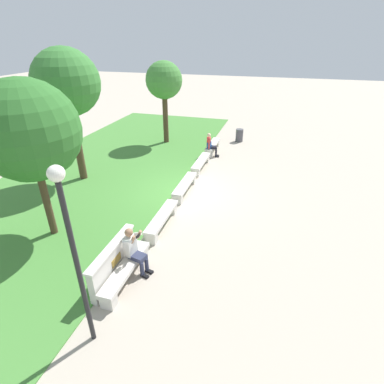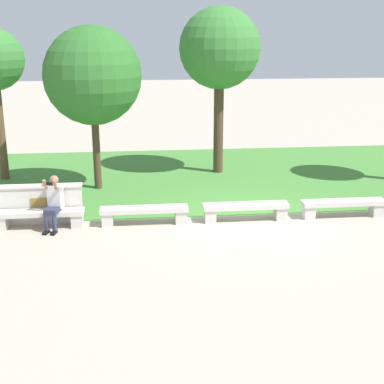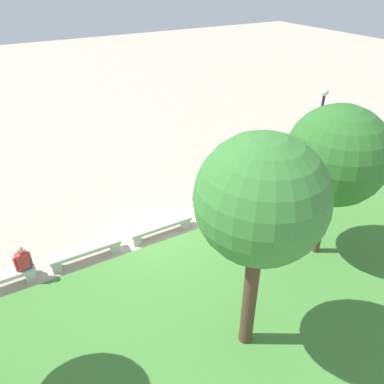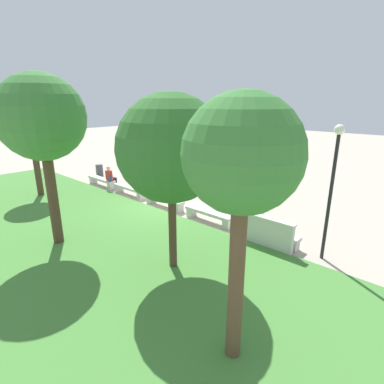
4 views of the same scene
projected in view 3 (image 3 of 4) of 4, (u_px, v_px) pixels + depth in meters
name	position (u px, v px, depth m)	size (l,w,h in m)	color
ground_plane	(161.00, 234.00, 12.81)	(80.00, 80.00, 0.00)	#B2A593
grass_strip	(236.00, 326.00, 9.56)	(24.52, 8.00, 0.03)	#478438
bench_main	(278.00, 188.00, 14.83)	(2.19, 0.40, 0.45)	beige
bench_near	(224.00, 206.00, 13.74)	(2.19, 0.40, 0.45)	beige
bench_mid	(161.00, 227.00, 12.65)	(2.19, 0.40, 0.45)	beige
bench_far	(86.00, 252.00, 11.56)	(2.19, 0.40, 0.45)	beige
backrest_wall_with_plaque	(285.00, 187.00, 14.47)	(2.11, 0.24, 1.01)	beige
person_photographer	(271.00, 180.00, 14.49)	(0.53, 0.78, 1.32)	black
person_distant	(22.00, 261.00, 10.67)	(0.48, 0.71, 1.26)	black
backpack	(25.00, 263.00, 10.67)	(0.28, 0.24, 0.43)	#234C8C
tree_behind_wall	(336.00, 156.00, 10.27)	(2.85, 2.85, 4.84)	#4C3826
tree_far_back	(261.00, 201.00, 7.11)	(2.61, 2.61, 5.43)	#4C3826
lamp_post	(319.00, 124.00, 14.46)	(0.28, 0.28, 4.00)	black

